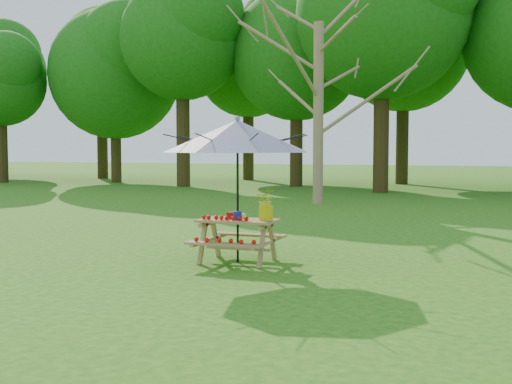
% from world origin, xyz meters
% --- Properties ---
extents(treeline, '(60.00, 12.00, 16.00)m').
position_xyz_m(treeline, '(0.00, 22.00, 8.00)').
color(treeline, '#1B6110').
rests_on(treeline, ground).
extents(picnic_table, '(1.20, 1.32, 0.67)m').
position_xyz_m(picnic_table, '(4.34, 4.26, 0.33)').
color(picnic_table, '#AA804D').
rests_on(picnic_table, ground).
extents(patio_umbrella, '(2.65, 2.65, 2.26)m').
position_xyz_m(patio_umbrella, '(4.34, 4.27, 1.95)').
color(patio_umbrella, black).
rests_on(patio_umbrella, ground).
extents(produce_bins, '(0.28, 0.38, 0.13)m').
position_xyz_m(produce_bins, '(4.30, 4.31, 0.72)').
color(produce_bins, '#AF0E13').
rests_on(produce_bins, picnic_table).
extents(tomatoes_row, '(0.77, 0.13, 0.07)m').
position_xyz_m(tomatoes_row, '(4.19, 4.09, 0.71)').
color(tomatoes_row, red).
rests_on(tomatoes_row, picnic_table).
extents(flower_bucket, '(0.36, 0.34, 0.47)m').
position_xyz_m(flower_bucket, '(4.79, 4.30, 0.92)').
color(flower_bucket, yellow).
rests_on(flower_bucket, picnic_table).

